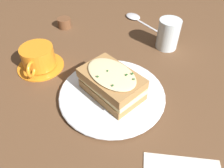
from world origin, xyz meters
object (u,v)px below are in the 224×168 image
at_px(teacup_with_saucer, 38,59).
at_px(spoon, 135,17).
at_px(sandwich, 112,83).
at_px(water_glass, 168,34).
at_px(dinner_plate, 112,94).
at_px(condiment_pot, 64,23).

distance_m(teacup_with_saucer, spoon, 0.41).
height_order(sandwich, spoon, sandwich).
bearing_deg(sandwich, water_glass, 76.98).
relative_size(teacup_with_saucer, water_glass, 1.52).
bearing_deg(spoon, dinner_plate, -139.42).
bearing_deg(dinner_plate, teacup_with_saucer, 176.13).
distance_m(dinner_plate, condiment_pot, 0.38).
xyz_separation_m(sandwich, condiment_pot, (-0.30, 0.24, -0.03)).
bearing_deg(sandwich, condiment_pot, 141.97).
height_order(dinner_plate, spoon, dinner_plate).
bearing_deg(water_glass, condiment_pot, -174.24).
distance_m(teacup_with_saucer, water_glass, 0.40).
relative_size(sandwich, spoon, 0.99).
bearing_deg(water_glass, spoon, 140.23).
relative_size(sandwich, condiment_pot, 3.61).
xyz_separation_m(spoon, condiment_pot, (-0.21, -0.17, 0.01)).
xyz_separation_m(teacup_with_saucer, spoon, (0.14, 0.39, -0.03)).
bearing_deg(spoon, condiment_pot, 156.59).
relative_size(water_glass, condiment_pot, 1.96).
bearing_deg(dinner_plate, water_glass, 76.91).
height_order(teacup_with_saucer, spoon, teacup_with_saucer).
xyz_separation_m(water_glass, spoon, (-0.16, 0.13, -0.04)).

